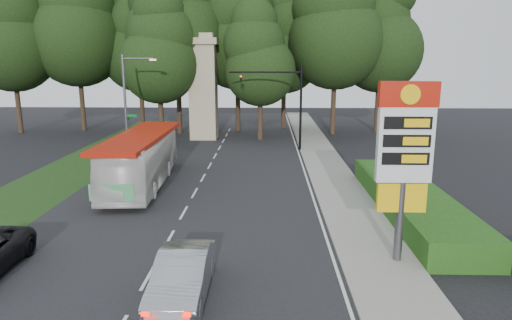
{
  "coord_description": "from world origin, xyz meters",
  "views": [
    {
      "loc": [
        4.22,
        -14.35,
        7.57
      ],
      "look_at": [
        3.6,
        10.12,
        2.2
      ],
      "focal_mm": 32.0,
      "sensor_mm": 36.0,
      "label": 1
    }
  ],
  "objects_px": {
    "gas_station_pylon": "(405,148)",
    "transit_bus": "(142,160)",
    "traffic_signal_mast": "(285,96)",
    "monument": "(203,86)",
    "streetlight_signs": "(128,100)",
    "sedan_silver": "(182,276)"
  },
  "relations": [
    {
      "from": "monument",
      "to": "sedan_silver",
      "type": "xyz_separation_m",
      "value": [
        3.5,
        -30.9,
        -4.34
      ]
    },
    {
      "from": "transit_bus",
      "to": "gas_station_pylon",
      "type": "bearing_deg",
      "value": -43.68
    },
    {
      "from": "gas_station_pylon",
      "to": "monument",
      "type": "bearing_deg",
      "value": 111.8
    },
    {
      "from": "gas_station_pylon",
      "to": "traffic_signal_mast",
      "type": "distance_m",
      "value": 22.29
    },
    {
      "from": "monument",
      "to": "sedan_silver",
      "type": "distance_m",
      "value": 31.39
    },
    {
      "from": "streetlight_signs",
      "to": "monument",
      "type": "height_order",
      "value": "monument"
    },
    {
      "from": "traffic_signal_mast",
      "to": "sedan_silver",
      "type": "distance_m",
      "value": 25.54
    },
    {
      "from": "streetlight_signs",
      "to": "sedan_silver",
      "type": "height_order",
      "value": "streetlight_signs"
    },
    {
      "from": "gas_station_pylon",
      "to": "transit_bus",
      "type": "xyz_separation_m",
      "value": [
        -12.7,
        10.75,
        -2.86
      ]
    },
    {
      "from": "gas_station_pylon",
      "to": "streetlight_signs",
      "type": "xyz_separation_m",
      "value": [
        -16.19,
        20.01,
        -0.01
      ]
    },
    {
      "from": "gas_station_pylon",
      "to": "transit_bus",
      "type": "relative_size",
      "value": 0.6
    },
    {
      "from": "gas_station_pylon",
      "to": "streetlight_signs",
      "type": "relative_size",
      "value": 0.86
    },
    {
      "from": "traffic_signal_mast",
      "to": "monument",
      "type": "xyz_separation_m",
      "value": [
        -7.68,
        6.0,
        0.43
      ]
    },
    {
      "from": "monument",
      "to": "sedan_silver",
      "type": "bearing_deg",
      "value": -83.54
    },
    {
      "from": "gas_station_pylon",
      "to": "streetlight_signs",
      "type": "distance_m",
      "value": 25.74
    },
    {
      "from": "gas_station_pylon",
      "to": "streetlight_signs",
      "type": "bearing_deg",
      "value": 128.96
    },
    {
      "from": "traffic_signal_mast",
      "to": "monument",
      "type": "relative_size",
      "value": 0.72
    },
    {
      "from": "gas_station_pylon",
      "to": "monument",
      "type": "height_order",
      "value": "monument"
    },
    {
      "from": "gas_station_pylon",
      "to": "sedan_silver",
      "type": "distance_m",
      "value": 9.01
    },
    {
      "from": "traffic_signal_mast",
      "to": "sedan_silver",
      "type": "height_order",
      "value": "traffic_signal_mast"
    },
    {
      "from": "transit_bus",
      "to": "streetlight_signs",
      "type": "bearing_deg",
      "value": 107.19
    },
    {
      "from": "gas_station_pylon",
      "to": "monument",
      "type": "xyz_separation_m",
      "value": [
        -11.2,
        28.01,
        0.66
      ]
    }
  ]
}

